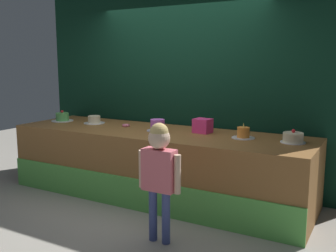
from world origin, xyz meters
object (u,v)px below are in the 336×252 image
child_figure (159,166)px  cake_left (94,120)px  cake_center (158,126)px  pink_box (203,126)px  donut (126,125)px  cake_right (243,134)px  cake_far_left (62,117)px  cake_far_right (293,138)px

child_figure → cake_left: (-1.81, 1.23, 0.15)m
child_figure → cake_center: 1.35m
pink_box → donut: pink_box is taller
cake_center → cake_right: bearing=3.6°
cake_left → cake_right: cake_right is taller
cake_right → cake_center: bearing=-176.4°
cake_far_left → cake_center: cake_far_left is taller
pink_box → cake_far_left: size_ratio=0.64×
cake_far_right → cake_right: bearing=-177.9°
child_figure → cake_right: (0.42, 1.22, 0.16)m
pink_box → cake_far_right: 1.12m
donut → child_figure: bearing=-44.3°
child_figure → cake_center: (-0.70, 1.14, 0.17)m
cake_left → cake_far_right: bearing=0.1°
child_figure → cake_center: child_figure is taller
cake_far_right → donut: bearing=-179.8°
child_figure → pink_box: (-0.14, 1.31, 0.19)m
donut → cake_far_right: bearing=0.2°
child_figure → cake_left: bearing=145.9°
donut → pink_box: bearing=4.2°
pink_box → child_figure: bearing=-83.9°
donut → cake_far_right: cake_far_right is taller
child_figure → cake_far_left: size_ratio=3.63×
cake_far_left → cake_left: 0.56m
pink_box → cake_far_left: bearing=-176.3°
cake_center → cake_far_left: bearing=179.3°
cake_left → cake_far_right: cake_far_right is taller
child_figure → cake_far_left: 2.65m
child_figure → pink_box: bearing=96.1°
cake_left → cake_right: size_ratio=1.13×
pink_box → donut: size_ratio=1.95×
donut → cake_center: (0.56, -0.08, 0.05)m
cake_left → child_figure: bearing=-34.1°
donut → cake_right: cake_right is taller
cake_right → cake_far_right: size_ratio=0.99×
cake_far_left → cake_center: size_ratio=1.16×
cake_right → child_figure: bearing=-109.0°
cake_center → cake_far_right: (1.67, 0.09, -0.01)m
cake_right → pink_box: bearing=170.4°
child_figure → cake_far_right: 1.58m
cake_right → cake_left: bearing=179.6°
cake_far_left → pink_box: bearing=3.7°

